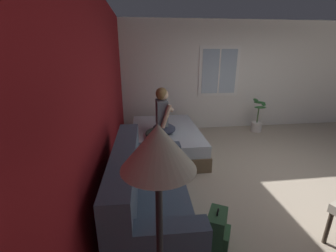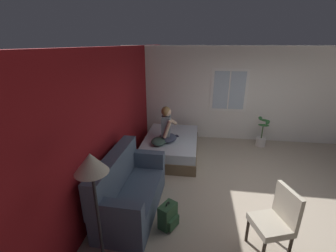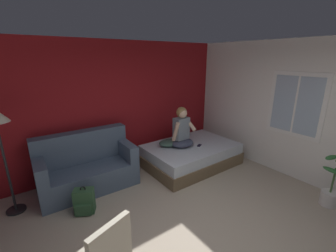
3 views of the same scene
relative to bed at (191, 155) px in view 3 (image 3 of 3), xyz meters
name	(u,v)px [view 3 (image 3 of 3)]	position (x,y,z in m)	size (l,w,h in m)	color
ground_plane	(207,247)	(-1.40, -1.91, -0.24)	(40.00, 40.00, 0.00)	tan
wall_back_accent	(111,107)	(-1.40, 1.01, 1.11)	(10.41, 0.16, 2.70)	maroon
wall_side_with_window	(319,115)	(1.38, -1.90, 1.12)	(0.19, 7.08, 2.70)	silver
bed	(191,155)	(0.00, 0.00, 0.00)	(2.03, 1.37, 0.48)	brown
couch	(87,167)	(-2.18, 0.45, 0.16)	(1.72, 0.86, 1.04)	#47566B
person_seated	(182,131)	(-0.22, 0.07, 0.60)	(0.54, 0.46, 0.88)	#383D51
backpack	(84,202)	(-2.47, -0.27, -0.04)	(0.35, 0.33, 0.46)	#2D5133
throw_pillow	(169,143)	(-0.43, 0.24, 0.31)	(0.48, 0.36, 0.14)	#385147
cell_phone	(199,145)	(0.11, -0.15, 0.25)	(0.07, 0.14, 0.01)	black
potted_plant	(331,189)	(0.87, -2.46, 0.07)	(0.39, 0.37, 0.85)	silver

